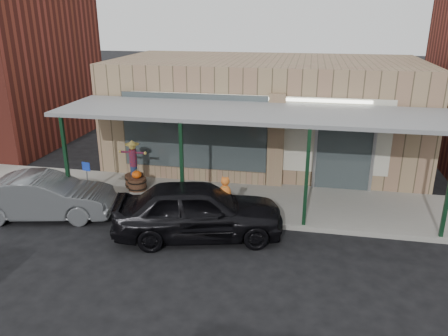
% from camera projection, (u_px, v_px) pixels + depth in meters
% --- Properties ---
extents(ground, '(120.00, 120.00, 0.00)m').
position_uv_depth(ground, '(229.00, 262.00, 10.99)').
color(ground, black).
rests_on(ground, ground).
extents(sidewalk, '(40.00, 3.20, 0.15)m').
position_uv_depth(sidewalk, '(249.00, 202.00, 14.30)').
color(sidewalk, gray).
rests_on(sidewalk, ground).
extents(storefront, '(12.00, 6.25, 4.20)m').
position_uv_depth(storefront, '(265.00, 112.00, 17.84)').
color(storefront, '#917A59').
rests_on(storefront, ground).
extents(awning, '(12.00, 3.00, 3.04)m').
position_uv_depth(awning, '(250.00, 114.00, 13.28)').
color(awning, gray).
rests_on(awning, ground).
extents(block_buildings_near, '(61.00, 8.00, 8.00)m').
position_uv_depth(block_buildings_near, '(318.00, 68.00, 17.87)').
color(block_buildings_near, maroon).
rests_on(block_buildings_near, ground).
extents(barrel_scarecrow, '(1.02, 0.66, 1.68)m').
position_uv_depth(barrel_scarecrow, '(134.00, 171.00, 15.19)').
color(barrel_scarecrow, '#4D321F').
rests_on(barrel_scarecrow, sidewalk).
extents(barrel_pumpkin, '(0.80, 0.80, 0.74)m').
position_uv_depth(barrel_pumpkin, '(137.00, 182.00, 15.01)').
color(barrel_pumpkin, '#4D321F').
rests_on(barrel_pumpkin, sidewalk).
extents(handicap_sign, '(0.28, 0.07, 1.37)m').
position_uv_depth(handicap_sign, '(87.00, 177.00, 13.77)').
color(handicap_sign, gray).
rests_on(handicap_sign, sidewalk).
extents(parked_sedan, '(4.97, 2.93, 1.59)m').
position_uv_depth(parked_sedan, '(199.00, 210.00, 12.02)').
color(parked_sedan, black).
rests_on(parked_sedan, ground).
extents(car_grey, '(4.31, 2.25, 1.35)m').
position_uv_depth(car_grey, '(45.00, 196.00, 13.19)').
color(car_grey, '#595D60').
rests_on(car_grey, ground).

